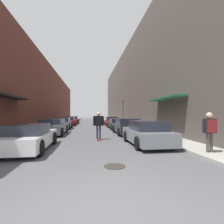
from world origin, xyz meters
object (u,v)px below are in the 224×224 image
(parked_car_right_3, at_px, (112,121))
(manhole_cover, at_px, (115,166))
(pedestrian, at_px, (210,127))
(skateboarder, at_px, (99,122))
(parked_car_left_3, at_px, (69,121))
(parked_car_right_1, at_px, (127,127))
(parked_car_left_0, at_px, (28,137))
(parked_car_right_0, at_px, (147,133))
(parked_car_left_2, at_px, (62,123))
(traffic_light, at_px, (123,110))
(parked_car_left_1, at_px, (53,127))
(parked_car_left_4, at_px, (73,120))
(parked_car_right_2, at_px, (118,124))

(parked_car_right_3, distance_m, manhole_cover, 19.56)
(manhole_cover, bearing_deg, pedestrian, 13.49)
(parked_car_right_3, height_order, skateboarder, skateboarder)
(parked_car_left_3, bearing_deg, parked_car_right_1, -62.37)
(parked_car_left_0, height_order, manhole_cover, parked_car_left_0)
(parked_car_right_0, bearing_deg, manhole_cover, -122.90)
(parked_car_right_3, bearing_deg, parked_car_left_3, 169.71)
(skateboarder, height_order, manhole_cover, skateboarder)
(parked_car_left_3, bearing_deg, skateboarder, -76.43)
(parked_car_left_2, relative_size, parked_car_left_3, 1.04)
(parked_car_right_3, bearing_deg, traffic_light, 27.57)
(parked_car_left_1, relative_size, parked_car_right_1, 1.06)
(parked_car_left_0, bearing_deg, skateboarder, 38.32)
(pedestrian, bearing_deg, manhole_cover, -166.51)
(parked_car_left_2, relative_size, parked_car_right_0, 1.04)
(parked_car_left_4, distance_m, manhole_cover, 25.99)
(skateboarder, bearing_deg, parked_car_right_2, 71.98)
(parked_car_left_4, height_order, pedestrian, pedestrian)
(parked_car_right_1, height_order, manhole_cover, parked_car_right_1)
(parked_car_left_1, relative_size, manhole_cover, 6.63)
(parked_car_right_3, xyz_separation_m, pedestrian, (1.73, -18.39, 0.54))
(parked_car_left_3, bearing_deg, parked_car_right_2, -45.94)
(parked_car_right_0, distance_m, parked_car_right_1, 5.23)
(parked_car_right_0, distance_m, skateboarder, 3.48)
(skateboarder, relative_size, pedestrian, 1.11)
(parked_car_right_1, xyz_separation_m, traffic_light, (1.95, 11.51, 1.71))
(parked_car_left_1, xyz_separation_m, pedestrian, (7.99, -8.31, 0.52))
(parked_car_left_3, relative_size, pedestrian, 2.53)
(traffic_light, bearing_deg, parked_car_left_1, -126.33)
(parked_car_right_3, xyz_separation_m, manhole_cover, (-2.47, -19.40, -0.62))
(parked_car_left_4, height_order, parked_car_right_3, parked_car_right_3)
(parked_car_left_0, relative_size, traffic_light, 1.28)
(parked_car_left_3, xyz_separation_m, manhole_cover, (3.71, -20.52, -0.63))
(skateboarder, height_order, pedestrian, skateboarder)
(traffic_light, bearing_deg, parked_car_left_2, -146.42)
(parked_car_left_2, height_order, parked_car_left_3, same)
(parked_car_right_0, height_order, traffic_light, traffic_light)
(parked_car_left_3, relative_size, parked_car_right_3, 1.07)
(parked_car_right_1, height_order, parked_car_right_3, parked_car_right_1)
(parked_car_left_4, xyz_separation_m, parked_car_right_1, (6.02, -16.86, 0.02))
(parked_car_right_0, height_order, parked_car_right_2, parked_car_right_0)
(parked_car_right_3, bearing_deg, parked_car_left_1, -121.83)
(parked_car_right_3, distance_m, skateboarder, 13.71)
(skateboarder, xyz_separation_m, manhole_cover, (0.19, -5.95, -1.15))
(parked_car_right_2, bearing_deg, parked_car_left_3, 134.06)
(traffic_light, bearing_deg, parked_car_left_4, 146.14)
(parked_car_left_2, height_order, parked_car_right_1, parked_car_right_1)
(parked_car_left_3, xyz_separation_m, traffic_light, (8.05, -0.14, 1.72))
(parked_car_left_1, relative_size, parked_car_right_0, 1.09)
(parked_car_left_0, distance_m, pedestrian, 8.25)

